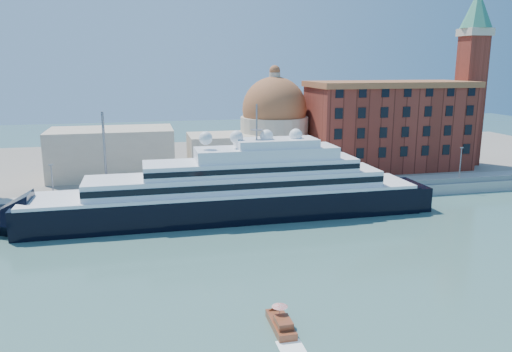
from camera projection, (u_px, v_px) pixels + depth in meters
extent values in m
plane|color=#3C6763|center=(234.00, 263.00, 75.71)|extent=(400.00, 400.00, 0.00)
cube|color=gray|center=(205.00, 198.00, 107.76)|extent=(180.00, 10.00, 2.50)
cube|color=slate|center=(187.00, 164.00, 146.78)|extent=(260.00, 72.00, 2.00)
cube|color=slate|center=(207.00, 195.00, 103.07)|extent=(180.00, 0.10, 1.20)
cube|color=black|center=(227.00, 207.00, 97.77)|extent=(77.02, 11.85, 6.42)
cone|color=black|center=(3.00, 222.00, 88.83)|extent=(9.87, 11.85, 11.85)
cube|color=black|center=(405.00, 197.00, 106.32)|extent=(5.92, 10.86, 5.92)
cube|color=white|center=(227.00, 190.00, 97.02)|extent=(75.04, 12.05, 0.59)
cube|color=white|center=(237.00, 181.00, 97.07)|extent=(57.27, 9.87, 2.96)
cube|color=black|center=(242.00, 187.00, 92.37)|extent=(57.27, 0.15, 1.18)
cube|color=white|center=(252.00, 166.00, 97.12)|extent=(41.47, 8.89, 2.57)
cube|color=white|center=(266.00, 153.00, 97.23)|extent=(27.65, 7.90, 2.37)
cube|color=white|center=(276.00, 143.00, 97.24)|extent=(15.80, 6.91, 1.58)
cylinder|color=slate|center=(257.00, 122.00, 95.46)|extent=(0.30, 0.30, 6.91)
sphere|color=white|center=(206.00, 138.00, 93.88)|extent=(2.57, 2.57, 2.57)
sphere|color=white|center=(237.00, 137.00, 95.19)|extent=(2.57, 2.57, 2.57)
sphere|color=white|center=(267.00, 136.00, 96.50)|extent=(2.57, 2.57, 2.57)
sphere|color=white|center=(296.00, 135.00, 97.81)|extent=(2.57, 2.57, 2.57)
cube|color=maroon|center=(281.00, 325.00, 57.08)|extent=(2.13, 6.32, 1.05)
cube|color=maroon|center=(283.00, 323.00, 55.88)|extent=(1.70, 2.64, 0.84)
cylinder|color=slate|center=(280.00, 312.00, 57.29)|extent=(0.06, 0.06, 1.68)
cone|color=red|center=(280.00, 305.00, 57.09)|extent=(1.89, 1.89, 0.42)
cube|color=maroon|center=(388.00, 128.00, 133.78)|extent=(42.00, 18.00, 22.00)
cube|color=#945430|center=(390.00, 84.00, 131.27)|extent=(43.00, 19.00, 1.50)
cube|color=maroon|center=(469.00, 102.00, 137.66)|extent=(6.00, 6.00, 35.00)
cube|color=beige|center=(475.00, 32.00, 133.62)|extent=(7.00, 7.00, 2.00)
cone|color=#3C8567|center=(477.00, 9.00, 132.31)|extent=(8.40, 8.40, 10.00)
cylinder|color=beige|center=(274.00, 143.00, 133.73)|extent=(18.00, 18.00, 14.00)
sphere|color=#945430|center=(274.00, 109.00, 131.77)|extent=(17.00, 17.00, 17.00)
cylinder|color=beige|center=(275.00, 78.00, 130.02)|extent=(3.00, 3.00, 3.00)
cube|color=beige|center=(224.00, 153.00, 129.18)|extent=(18.00, 14.00, 10.00)
cube|color=beige|center=(112.00, 153.00, 124.68)|extent=(30.00, 16.00, 12.00)
cylinder|color=slate|center=(53.00, 185.00, 97.13)|extent=(0.24, 0.24, 8.00)
cube|color=slate|center=(51.00, 165.00, 96.23)|extent=(0.80, 0.30, 0.25)
cylinder|color=slate|center=(206.00, 178.00, 103.76)|extent=(0.24, 0.24, 8.00)
cube|color=slate|center=(205.00, 158.00, 102.86)|extent=(0.80, 0.30, 0.25)
cylinder|color=slate|center=(341.00, 171.00, 110.38)|extent=(0.24, 0.24, 8.00)
cube|color=slate|center=(341.00, 153.00, 109.49)|extent=(0.80, 0.30, 0.25)
cylinder|color=slate|center=(460.00, 165.00, 117.01)|extent=(0.24, 0.24, 8.00)
cube|color=slate|center=(462.00, 148.00, 116.11)|extent=(0.80, 0.30, 0.25)
cylinder|color=slate|center=(105.00, 156.00, 100.15)|extent=(0.50, 0.50, 18.00)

